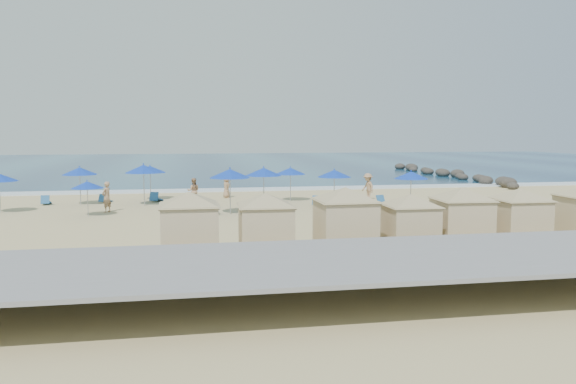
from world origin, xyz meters
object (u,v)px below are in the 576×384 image
object	(u,v)px
cabana_0	(189,217)
cabana_2	(345,212)
umbrella_1	(87,185)
umbrella_8	(334,174)
cabana_5	(520,210)
umbrella_5	(230,173)
umbrella_3	(150,169)
umbrella_6	(290,171)
trash_bin	(357,223)
beachgoer_0	(107,197)
rock_jetty	(448,174)
cabana_3	(410,216)
cabana_1	(266,217)
beachgoer_3	(226,187)
umbrella_4	(144,169)
cabana_4	(462,210)
beachgoer_1	(193,191)
umbrella_9	(411,175)
umbrella_2	(80,171)
umbrella_7	(264,172)
beachgoer_2	(368,187)

from	to	relation	value
cabana_0	cabana_2	bearing A→B (deg)	-0.95
umbrella_1	umbrella_8	size ratio (longest dim) A/B	0.84
cabana_5	umbrella_5	bearing A→B (deg)	134.99
cabana_5	umbrella_3	size ratio (longest dim) A/B	1.69
umbrella_6	trash_bin	bearing A→B (deg)	-85.70
trash_bin	cabana_5	xyz separation A→B (m)	(5.68, -4.40, 1.13)
trash_bin	beachgoer_0	distance (m)	15.43
trash_bin	umbrella_3	world-z (taller)	umbrella_3
rock_jetty	cabana_3	bearing A→B (deg)	-118.45
rock_jetty	cabana_0	xyz separation A→B (m)	(-27.23, -34.24, 1.24)
cabana_0	cabana_1	bearing A→B (deg)	0.66
trash_bin	beachgoer_3	bearing A→B (deg)	106.15
trash_bin	umbrella_4	bearing A→B (deg)	129.78
cabana_4	cabana_3	bearing A→B (deg)	-170.65
cabana_0	beachgoer_1	xyz separation A→B (m)	(0.40, 16.68, -0.75)
rock_jetty	trash_bin	distance (m)	35.38
beachgoer_3	umbrella_9	bearing A→B (deg)	-118.59
rock_jetty	umbrella_1	size ratio (longest dim) A/B	12.95
umbrella_6	umbrella_3	bearing A→B (deg)	165.89
umbrella_8	beachgoer_0	distance (m)	13.91
trash_bin	umbrella_2	distance (m)	19.53
umbrella_2	umbrella_7	xyz separation A→B (m)	(11.54, -3.61, 0.06)
umbrella_9	beachgoer_3	distance (m)	13.46
trash_bin	umbrella_5	world-z (taller)	umbrella_5
umbrella_3	beachgoer_2	distance (m)	15.19
umbrella_5	umbrella_6	xyz separation A→B (m)	(4.56, 5.42, -0.28)
umbrella_7	umbrella_8	bearing A→B (deg)	-4.41
beachgoer_0	cabana_1	bearing A→B (deg)	61.19
umbrella_8	beachgoer_1	xyz separation A→B (m)	(-8.74, 3.32, -1.27)
cabana_4	umbrella_6	world-z (taller)	cabana_4
umbrella_6	beachgoer_3	size ratio (longest dim) A/B	1.53
beachgoer_2	umbrella_2	bearing A→B (deg)	-107.18
cabana_1	umbrella_1	bearing A→B (deg)	125.08
umbrella_9	umbrella_1	bearing A→B (deg)	179.01
umbrella_5	umbrella_2	bearing A→B (deg)	147.42
umbrella_7	umbrella_3	bearing A→B (deg)	142.68
beachgoer_2	umbrella_3	bearing A→B (deg)	-115.25
umbrella_4	umbrella_5	distance (m)	7.12
cabana_4	beachgoer_2	size ratio (longest dim) A/B	2.31
umbrella_2	umbrella_6	size ratio (longest dim) A/B	1.06
umbrella_9	beachgoer_0	xyz separation A→B (m)	(-18.27, 1.85, -1.18)
cabana_3	beachgoer_2	xyz separation A→B (m)	(3.80, 16.52, -0.51)
cabana_2	cabana_4	bearing A→B (deg)	2.44
umbrella_2	umbrella_9	world-z (taller)	umbrella_2
umbrella_3	beachgoer_3	distance (m)	5.51
umbrella_2	beachgoer_3	bearing A→B (deg)	13.57
umbrella_2	umbrella_9	size ratio (longest dim) A/B	1.06
beachgoer_0	beachgoer_1	xyz separation A→B (m)	(5.12, 3.18, -0.06)
umbrella_7	umbrella_8	size ratio (longest dim) A/B	1.07
umbrella_3	umbrella_7	distance (m)	9.06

